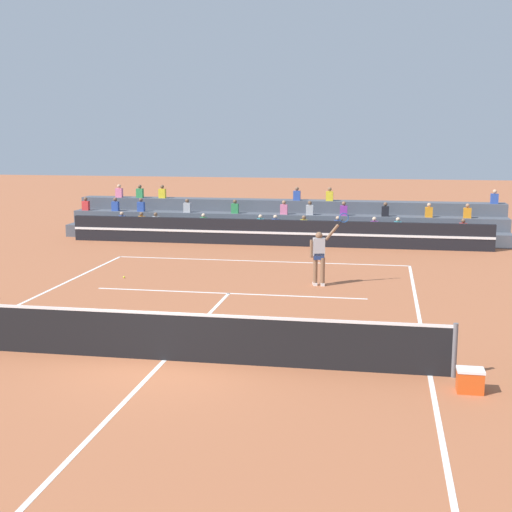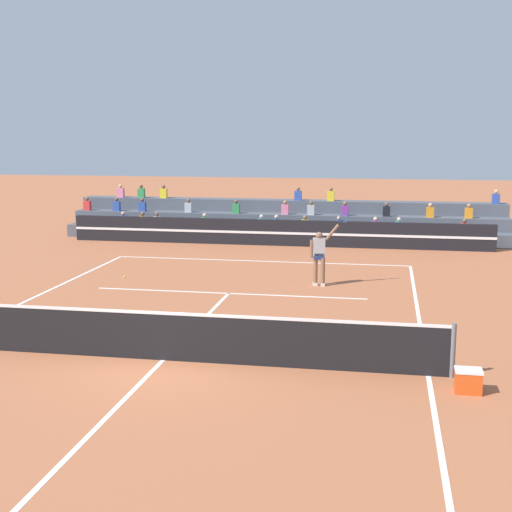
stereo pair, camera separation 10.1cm
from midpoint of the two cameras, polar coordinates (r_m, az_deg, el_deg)
name	(u,v)px [view 2 (the right image)]	position (r m, az deg, el deg)	size (l,w,h in m)	color
ground_plane	(163,360)	(15.42, -7.26, -8.27)	(120.00, 120.00, 0.00)	#AD603D
court_lines	(163,360)	(15.42, -7.26, -8.25)	(11.10, 23.90, 0.01)	white
tennis_net	(162,335)	(15.26, -7.30, -6.33)	(12.00, 0.10, 1.10)	slate
sponsor_banner_wall	(276,233)	(30.30, 1.71, 1.88)	(18.00, 0.26, 1.10)	black
bleacher_stand	(284,223)	(32.77, 2.36, 2.67)	(19.77, 2.85, 2.28)	#4C515B
tennis_player	(320,255)	(22.37, 5.26, 0.09)	(1.24, 0.40, 2.36)	brown
tennis_ball	(124,277)	(24.01, -10.36, -1.66)	(0.07, 0.07, 0.07)	#C6DB33
equipment_cooler	(468,381)	(14.02, 16.82, -9.53)	(0.50, 0.38, 0.45)	#D84C19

